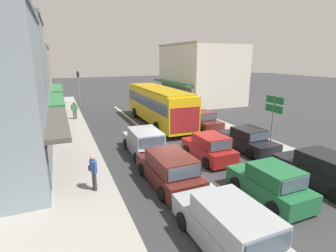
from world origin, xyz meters
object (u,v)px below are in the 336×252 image
(hatchback_adjacent_lane_lead, at_px, (209,148))
(directional_road_sign, at_px, (274,109))
(parked_sedan_kerb_third, at_px, (202,121))
(pedestrian_with_handbag_near, at_px, (93,170))
(wagon_queue_gap_filler, at_px, (145,142))
(parked_sedan_kerb_second, at_px, (247,140))
(parked_wagon_kerb_front, at_px, (324,171))
(city_bus, at_px, (158,103))
(traffic_light_downstreet, at_px, (78,82))
(pedestrian_browsing_midblock, at_px, (74,109))
(hatchback_behind_bus_near, at_px, (270,184))
(wagon_adjacent_lane_trail, at_px, (230,228))
(wagon_behind_bus_mid, at_px, (169,170))

(hatchback_adjacent_lane_lead, xyz_separation_m, directional_road_sign, (4.47, -0.21, 1.99))
(parked_sedan_kerb_third, relative_size, pedestrian_with_handbag_near, 2.59)
(wagon_queue_gap_filler, xyz_separation_m, parked_sedan_kerb_second, (6.32, -1.89, -0.08))
(parked_wagon_kerb_front, bearing_deg, city_bus, 101.44)
(parked_wagon_kerb_front, distance_m, traffic_light_downstreet, 28.18)
(traffic_light_downstreet, bearing_deg, hatchback_adjacent_lane_lead, -76.15)
(pedestrian_browsing_midblock, bearing_deg, directional_road_sign, -51.19)
(hatchback_behind_bus_near, relative_size, wagon_queue_gap_filler, 0.82)
(wagon_queue_gap_filler, bearing_deg, pedestrian_with_handbag_near, -133.30)
(wagon_queue_gap_filler, xyz_separation_m, pedestrian_with_handbag_near, (-3.53, -3.75, 0.32))
(hatchback_adjacent_lane_lead, relative_size, parked_sedan_kerb_second, 0.88)
(city_bus, distance_m, wagon_adjacent_lane_trail, 16.31)
(parked_sedan_kerb_second, bearing_deg, pedestrian_with_handbag_near, -169.30)
(wagon_adjacent_lane_trail, height_order, pedestrian_with_handbag_near, pedestrian_with_handbag_near)
(parked_wagon_kerb_front, xyz_separation_m, directional_road_sign, (1.30, 4.70, 1.96))
(hatchback_behind_bus_near, relative_size, wagon_behind_bus_mid, 0.82)
(wagon_queue_gap_filler, relative_size, traffic_light_downstreet, 1.08)
(hatchback_adjacent_lane_lead, height_order, pedestrian_browsing_midblock, pedestrian_browsing_midblock)
(wagon_queue_gap_filler, distance_m, directional_road_sign, 8.29)
(wagon_adjacent_lane_trail, distance_m, pedestrian_browsing_midblock, 20.42)
(parked_wagon_kerb_front, distance_m, directional_road_sign, 5.25)
(hatchback_behind_bus_near, xyz_separation_m, parked_sedan_kerb_third, (3.15, 11.12, -0.05))
(wagon_adjacent_lane_trail, height_order, parked_sedan_kerb_third, wagon_adjacent_lane_trail)
(hatchback_behind_bus_near, distance_m, wagon_behind_bus_mid, 4.44)
(hatchback_adjacent_lane_lead, relative_size, parked_wagon_kerb_front, 0.83)
(parked_sedan_kerb_second, bearing_deg, city_bus, 107.89)
(parked_sedan_kerb_second, relative_size, parked_sedan_kerb_third, 1.01)
(wagon_adjacent_lane_trail, distance_m, directional_road_sign, 10.34)
(traffic_light_downstreet, bearing_deg, directional_road_sign, -65.94)
(wagon_behind_bus_mid, relative_size, pedestrian_with_handbag_near, 2.78)
(wagon_adjacent_lane_trail, xyz_separation_m, parked_sedan_kerb_third, (6.49, 12.94, -0.08))
(traffic_light_downstreet, relative_size, directional_road_sign, 1.17)
(wagon_adjacent_lane_trail, bearing_deg, hatchback_adjacent_lane_lead, 63.43)
(parked_wagon_kerb_front, height_order, parked_sedan_kerb_second, parked_wagon_kerb_front)
(wagon_queue_gap_filler, bearing_deg, wagon_adjacent_lane_trail, -91.03)
(wagon_adjacent_lane_trail, bearing_deg, hatchback_behind_bus_near, 28.58)
(hatchback_adjacent_lane_lead, distance_m, parked_sedan_kerb_second, 3.16)
(parked_sedan_kerb_third, distance_m, pedestrian_browsing_midblock, 12.09)
(wagon_adjacent_lane_trail, xyz_separation_m, parked_sedan_kerb_second, (6.48, 7.13, -0.08))
(city_bus, bearing_deg, wagon_queue_gap_filler, -117.11)
(city_bus, height_order, wagon_adjacent_lane_trail, city_bus)
(parked_sedan_kerb_second, height_order, directional_road_sign, directional_road_sign)
(pedestrian_browsing_midblock, bearing_deg, wagon_adjacent_lane_trail, -80.99)
(hatchback_adjacent_lane_lead, distance_m, directional_road_sign, 4.90)
(parked_sedan_kerb_third, xyz_separation_m, directional_road_sign, (1.32, -6.46, 2.04))
(parked_sedan_kerb_third, relative_size, directional_road_sign, 1.17)
(traffic_light_downstreet, bearing_deg, wagon_adjacent_lane_trail, -85.91)
(parked_wagon_kerb_front, relative_size, parked_sedan_kerb_second, 1.06)
(wagon_queue_gap_filler, xyz_separation_m, parked_wagon_kerb_front, (6.35, -7.23, 0.00))
(wagon_queue_gap_filler, bearing_deg, parked_sedan_kerb_second, -16.62)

